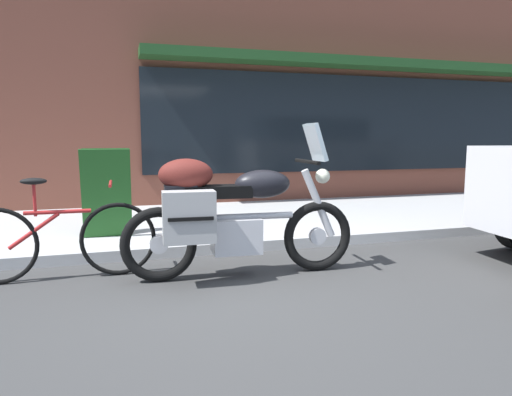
# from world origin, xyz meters

# --- Properties ---
(ground_plane) EXTENTS (80.00, 80.00, 0.00)m
(ground_plane) POSITION_xyz_m (0.00, 0.00, 0.00)
(ground_plane) COLOR #3A3A3A
(touring_motorcycle) EXTENTS (2.18, 0.62, 1.42)m
(touring_motorcycle) POSITION_xyz_m (-0.05, 0.49, 0.61)
(touring_motorcycle) COLOR black
(touring_motorcycle) RESTS_ON ground_plane
(parked_bicycle) EXTENTS (1.70, 0.48, 0.93)m
(parked_bicycle) POSITION_xyz_m (-1.53, 0.87, 0.38)
(parked_bicycle) COLOR black
(parked_bicycle) RESTS_ON ground_plane
(sandwich_board_sign) EXTENTS (0.55, 0.43, 1.03)m
(sandwich_board_sign) POSITION_xyz_m (-1.14, 2.11, 0.64)
(sandwich_board_sign) COLOR #1E511E
(sandwich_board_sign) RESTS_ON sidewalk_curb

